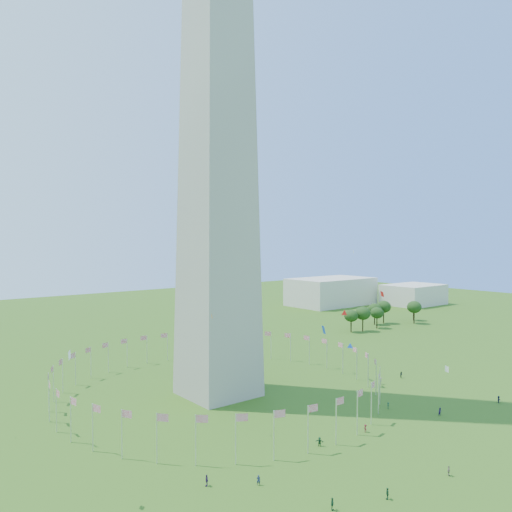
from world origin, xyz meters
The scene contains 8 objects.
ground centered at (0.00, 0.00, 0.00)m, with size 600.00×600.00×0.00m, color #2A5112.
washington_monument centered at (0.00, 50.00, 84.50)m, with size 16.80×16.80×169.00m, color #AAA497, non-canonical shape.
flag_ring centered at (0.00, 50.00, 4.50)m, with size 80.24×80.24×9.00m.
gov_building_east_a centered at (150.00, 150.00, 8.00)m, with size 50.00×30.00×16.00m, color beige.
gov_building_east_b centered at (190.00, 120.00, 6.00)m, with size 35.00×25.00×12.00m, color beige.
crowd centered at (11.71, 2.81, 0.88)m, with size 94.74×64.21×1.91m.
kites_aloft centered at (12.65, 24.92, 22.76)m, with size 124.16×84.25×36.44m.
tree_line_east centered at (114.41, 85.12, 4.93)m, with size 53.03×15.86×10.49m.
Camera 1 is at (-71.03, -54.10, 39.65)m, focal length 35.00 mm.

